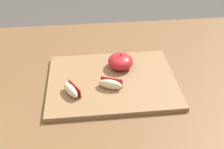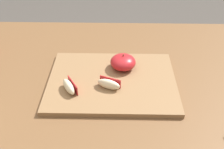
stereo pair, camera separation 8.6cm
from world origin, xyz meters
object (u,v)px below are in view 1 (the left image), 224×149
cutting_board (112,81)px  apple_wedge_right (111,84)px  apple_wedge_left (71,90)px  apple_half_skin_up (121,61)px

cutting_board → apple_wedge_right: 0.05m
apple_wedge_left → apple_wedge_right: bearing=7.0°
apple_wedge_left → apple_wedge_right: (0.12, 0.01, 0.00)m
apple_half_skin_up → apple_wedge_right: bearing=-112.4°
apple_half_skin_up → apple_wedge_left: apple_half_skin_up is taller
apple_wedge_left → apple_wedge_right: same height
apple_half_skin_up → apple_wedge_right: size_ratio=1.12×
apple_wedge_right → apple_half_skin_up: bearing=67.6°
apple_half_skin_up → apple_wedge_left: size_ratio=1.15×
cutting_board → apple_half_skin_up: bearing=61.1°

